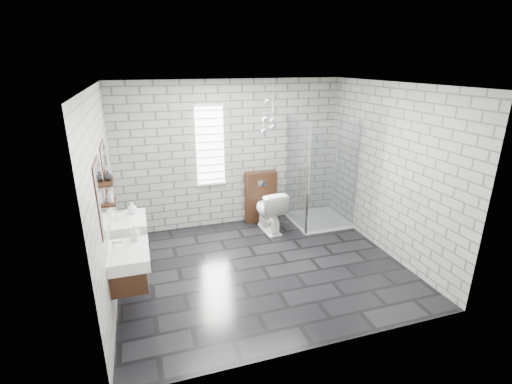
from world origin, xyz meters
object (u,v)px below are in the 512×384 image
shower_enclosure (317,200)px  toilet (269,210)px  cistern_panel (261,196)px  vanity_right (126,225)px  vanity_left (126,257)px

shower_enclosure → toilet: size_ratio=2.57×
cistern_panel → toilet: cistern_panel is taller
vanity_right → vanity_left: bearing=-90.0°
vanity_left → vanity_right: size_ratio=1.00×
vanity_right → toilet: size_ratio=1.98×
vanity_right → toilet: bearing=16.3°
cistern_panel → shower_enclosure: size_ratio=0.49×
toilet → vanity_left: bearing=31.2°
vanity_right → toilet: 2.58m
vanity_right → cistern_panel: vanity_right is taller
toilet → cistern_panel: bearing=-93.8°
cistern_panel → shower_enclosure: 1.09m
cistern_panel → shower_enclosure: shower_enclosure is taller
toilet → shower_enclosure: bearing=173.9°
vanity_right → cistern_panel: size_ratio=1.57×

